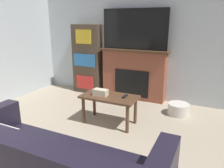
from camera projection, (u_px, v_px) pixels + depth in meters
name	position (u px, v px, depth m)	size (l,w,h in m)	color
wall_back	(145.00, 32.00, 4.27)	(5.71, 0.06, 2.70)	silver
fireplace	(133.00, 74.00, 4.45)	(1.40, 0.28, 1.02)	brown
tv	(134.00, 29.00, 4.18)	(1.31, 0.03, 0.77)	black
coffee_table	(109.00, 101.00, 3.37)	(0.86, 0.46, 0.46)	brown
tissue_box	(101.00, 92.00, 3.35)	(0.22, 0.12, 0.10)	beige
remote_control	(125.00, 96.00, 3.29)	(0.04, 0.15, 0.02)	black
bookshelf	(88.00, 59.00, 4.81)	(0.64, 0.29, 1.49)	#4C3D2D
storage_basket	(178.00, 109.00, 3.76)	(0.36, 0.36, 0.20)	silver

